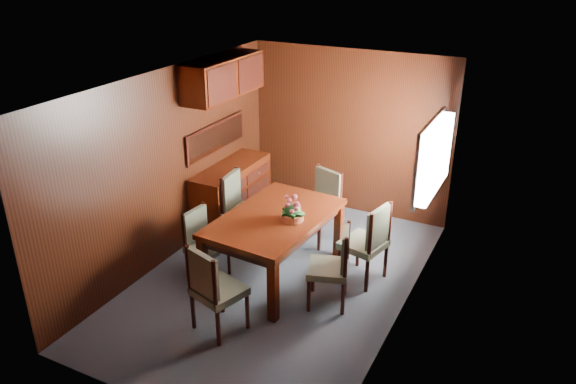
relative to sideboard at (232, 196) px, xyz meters
The scene contains 11 objects.
ground 1.66m from the sideboard, 38.66° to the right, with size 4.50×4.50×0.00m, color #3D4753.
room_shell 1.78m from the sideboard, 30.23° to the right, with size 3.06×4.52×2.41m.
sideboard is the anchor object (origin of this frame).
dining_table 1.49m from the sideboard, 37.72° to the right, with size 1.18×1.78×0.80m.
chair_left_near 1.36m from the sideboard, 72.96° to the right, with size 0.44×0.45×0.88m.
chair_left_far 0.58m from the sideboard, 48.12° to the right, with size 0.50×0.52×1.01m.
chair_right_near 2.33m from the sideboard, 29.22° to the right, with size 0.55×0.56×0.95m.
chair_right_far 2.28m from the sideboard, 13.44° to the right, with size 0.56×0.57×1.01m.
chair_head 2.43m from the sideboard, 62.59° to the right, with size 0.59×0.57×0.99m.
chair_foot 1.32m from the sideboard, ahead, with size 0.59×0.58×0.99m.
flower_centerpiece 1.73m from the sideboard, 32.89° to the right, with size 0.28×0.28×0.28m.
Camera 1 is at (2.69, -5.07, 3.73)m, focal length 35.00 mm.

